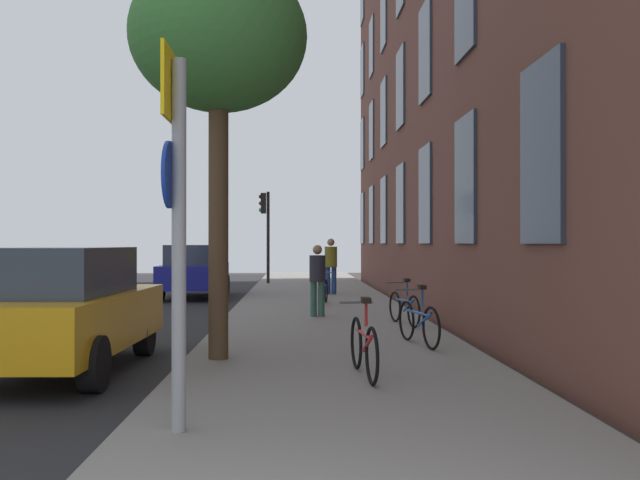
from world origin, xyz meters
name	(u,v)px	position (x,y,z in m)	size (l,w,h in m)	color
ground_plane	(182,309)	(-2.40, 15.00, 0.00)	(41.80, 41.80, 0.00)	#332D28
road_asphalt	(98,309)	(-4.50, 15.00, 0.01)	(7.00, 38.00, 0.01)	#232326
sidewalk	(319,306)	(1.10, 15.00, 0.06)	(4.20, 38.00, 0.12)	gray
sign_post	(176,208)	(-0.48, 3.35, 1.98)	(0.16, 0.60, 3.18)	gray
traffic_light	(265,220)	(-0.67, 24.08, 2.57)	(0.43, 0.24, 3.58)	black
tree_near	(219,40)	(-0.53, 6.87, 4.44)	(2.41, 2.41, 5.40)	#4C3823
bicycle_0	(364,346)	(1.31, 5.57, 0.49)	(0.42, 1.62, 0.94)	black
bicycle_1	(419,322)	(2.40, 7.98, 0.48)	(0.49, 1.61, 0.93)	black
bicycle_2	(404,307)	(2.59, 10.51, 0.47)	(0.49, 1.58, 0.90)	black
bicycle_3	(324,291)	(1.24, 14.88, 0.47)	(0.42, 1.62, 0.91)	black
pedestrian_0	(317,276)	(0.98, 12.08, 0.99)	(0.45, 0.45, 1.53)	#33594C
pedestrian_1	(331,262)	(1.59, 18.34, 1.10)	(0.54, 0.54, 1.71)	navy
car_0	(60,308)	(-2.53, 6.54, 0.84)	(1.87, 3.97, 1.62)	orange
car_1	(195,270)	(-2.61, 18.62, 0.84)	(1.88, 4.10, 1.62)	navy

